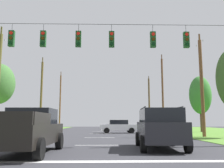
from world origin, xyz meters
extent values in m
cube|color=white|center=(0.00, 3.32, 0.00)|extent=(13.92, 0.45, 0.01)
cube|color=white|center=(0.00, 9.32, 0.00)|extent=(2.50, 0.15, 0.01)
cube|color=white|center=(0.00, 16.22, 0.00)|extent=(2.50, 0.15, 0.01)
cube|color=white|center=(0.00, 23.17, 0.00)|extent=(2.50, 0.15, 0.01)
cube|color=white|center=(0.00, 28.83, 0.00)|extent=(2.50, 0.15, 0.01)
cylinder|color=black|center=(0.30, 8.72, 7.08)|extent=(16.28, 0.02, 0.02)
cylinder|color=black|center=(-4.99, 8.72, 6.85)|extent=(0.02, 0.02, 0.45)
cube|color=#19471E|center=(-4.99, 8.72, 6.15)|extent=(0.32, 0.24, 0.95)
cylinder|color=red|center=(-4.99, 8.58, 6.45)|extent=(0.20, 0.04, 0.20)
cylinder|color=#352203|center=(-4.99, 8.58, 6.15)|extent=(0.20, 0.04, 0.20)
cylinder|color=black|center=(-4.99, 8.58, 5.85)|extent=(0.20, 0.04, 0.20)
cylinder|color=black|center=(-3.15, 8.72, 6.85)|extent=(0.02, 0.02, 0.45)
cube|color=#19471E|center=(-3.15, 8.72, 6.15)|extent=(0.32, 0.24, 0.95)
cylinder|color=red|center=(-3.15, 8.58, 6.45)|extent=(0.20, 0.04, 0.20)
cylinder|color=#352203|center=(-3.15, 8.58, 6.15)|extent=(0.20, 0.04, 0.20)
cylinder|color=black|center=(-3.15, 8.58, 5.85)|extent=(0.20, 0.04, 0.20)
cylinder|color=black|center=(-1.09, 8.72, 6.85)|extent=(0.02, 0.02, 0.45)
cube|color=#19471E|center=(-1.09, 8.72, 6.15)|extent=(0.32, 0.24, 0.95)
cylinder|color=red|center=(-1.09, 8.58, 6.45)|extent=(0.20, 0.04, 0.20)
cylinder|color=#352203|center=(-1.09, 8.58, 6.15)|extent=(0.20, 0.04, 0.20)
cylinder|color=black|center=(-1.09, 8.58, 5.85)|extent=(0.20, 0.04, 0.20)
cylinder|color=black|center=(0.87, 8.72, 6.85)|extent=(0.02, 0.02, 0.45)
cube|color=#19471E|center=(0.87, 8.72, 6.15)|extent=(0.32, 0.24, 0.95)
cylinder|color=red|center=(0.87, 8.58, 6.45)|extent=(0.20, 0.04, 0.20)
cylinder|color=#352203|center=(0.87, 8.58, 6.15)|extent=(0.20, 0.04, 0.20)
cylinder|color=black|center=(0.87, 8.58, 5.85)|extent=(0.20, 0.04, 0.20)
cylinder|color=black|center=(3.32, 8.72, 6.85)|extent=(0.02, 0.02, 0.45)
cube|color=#19471E|center=(3.32, 8.72, 6.15)|extent=(0.32, 0.24, 0.95)
cylinder|color=red|center=(3.32, 8.58, 6.45)|extent=(0.20, 0.04, 0.20)
cylinder|color=#352203|center=(3.32, 8.58, 6.15)|extent=(0.20, 0.04, 0.20)
cylinder|color=black|center=(3.32, 8.58, 5.85)|extent=(0.20, 0.04, 0.20)
cylinder|color=black|center=(5.31, 8.72, 6.85)|extent=(0.02, 0.02, 0.45)
cube|color=#19471E|center=(5.31, 8.72, 6.15)|extent=(0.32, 0.24, 0.95)
cylinder|color=red|center=(5.31, 8.58, 6.45)|extent=(0.20, 0.04, 0.20)
cylinder|color=#352203|center=(5.31, 8.58, 6.15)|extent=(0.20, 0.04, 0.20)
cylinder|color=black|center=(5.31, 8.58, 5.85)|extent=(0.20, 0.04, 0.20)
cube|color=black|center=(-2.80, 5.47, 0.82)|extent=(2.07, 5.43, 0.85)
cube|color=black|center=(-2.79, 6.12, 1.60)|extent=(1.88, 1.93, 0.70)
cube|color=black|center=(-1.88, 4.11, 1.48)|extent=(0.13, 2.38, 0.45)
cube|color=black|center=(-2.83, 2.82, 1.48)|extent=(1.96, 0.13, 0.45)
cylinder|color=black|center=(-3.77, 7.32, 0.40)|extent=(0.29, 0.80, 0.80)
cylinder|color=black|center=(-1.77, 7.29, 0.40)|extent=(0.29, 0.80, 0.80)
cylinder|color=black|center=(-1.82, 3.62, 0.40)|extent=(0.29, 0.80, 0.80)
cube|color=black|center=(3.27, 7.30, 0.85)|extent=(2.20, 4.90, 0.95)
cube|color=black|center=(3.26, 7.15, 1.66)|extent=(1.97, 3.29, 0.65)
cylinder|color=black|center=(2.41, 7.20, 2.03)|extent=(0.20, 2.72, 0.05)
cylinder|color=black|center=(4.11, 7.11, 2.03)|extent=(0.20, 2.72, 0.05)
cylinder|color=black|center=(2.38, 8.98, 0.38)|extent=(0.30, 0.77, 0.76)
cylinder|color=black|center=(4.33, 8.88, 0.38)|extent=(0.30, 0.77, 0.76)
cylinder|color=black|center=(2.20, 5.73, 0.38)|extent=(0.30, 0.77, 0.76)
cylinder|color=black|center=(4.15, 5.62, 0.38)|extent=(0.30, 0.77, 0.76)
cube|color=silver|center=(2.02, 24.42, 0.67)|extent=(4.38, 1.99, 0.70)
cube|color=black|center=(2.02, 24.42, 1.27)|extent=(2.17, 1.71, 0.50)
cylinder|color=black|center=(0.64, 23.46, 0.32)|extent=(0.65, 0.25, 0.64)
cylinder|color=black|center=(0.56, 25.25, 0.32)|extent=(0.65, 0.25, 0.64)
cylinder|color=black|center=(3.48, 23.58, 0.32)|extent=(0.65, 0.25, 0.64)
cylinder|color=black|center=(3.40, 25.38, 0.32)|extent=(0.65, 0.25, 0.64)
cylinder|color=brown|center=(9.21, 16.82, 4.41)|extent=(0.31, 0.31, 8.81)
cube|color=brown|center=(9.21, 16.82, 8.41)|extent=(0.12, 0.12, 2.01)
cylinder|color=#B2B7BC|center=(9.21, 17.62, 8.53)|extent=(0.08, 0.08, 0.12)
cylinder|color=#B2B7BC|center=(9.21, 16.02, 8.53)|extent=(0.08, 0.08, 0.12)
cylinder|color=brown|center=(9.19, 32.58, 5.48)|extent=(0.29, 0.29, 10.96)
cube|color=brown|center=(9.19, 32.58, 10.56)|extent=(0.12, 0.12, 2.21)
cylinder|color=#B2B7BC|center=(9.19, 33.47, 10.68)|extent=(0.08, 0.08, 0.12)
cylinder|color=#B2B7BC|center=(9.19, 31.70, 10.68)|extent=(0.08, 0.08, 0.12)
cylinder|color=brown|center=(9.44, 46.30, 5.09)|extent=(0.34, 0.34, 10.19)
cube|color=brown|center=(9.44, 46.30, 9.79)|extent=(0.12, 0.12, 1.82)
cylinder|color=#B2B7BC|center=(9.44, 47.03, 9.91)|extent=(0.08, 0.08, 0.12)
cylinder|color=#B2B7BC|center=(9.44, 45.58, 9.91)|extent=(0.08, 0.08, 0.12)
cube|color=brown|center=(-9.07, 16.86, 8.86)|extent=(0.12, 0.12, 2.22)
cylinder|color=#B2B7BC|center=(-9.07, 17.74, 8.98)|extent=(0.08, 0.08, 0.12)
cylinder|color=brown|center=(-8.91, 31.41, 5.04)|extent=(0.32, 0.32, 10.07)
cube|color=brown|center=(-8.91, 31.41, 9.67)|extent=(0.12, 0.12, 2.26)
cylinder|color=#B2B7BC|center=(-8.91, 32.32, 9.79)|extent=(0.08, 0.08, 0.12)
cylinder|color=#B2B7BC|center=(-8.91, 30.51, 9.79)|extent=(0.08, 0.08, 0.12)
cube|color=brown|center=(-8.91, 31.41, 8.77)|extent=(0.12, 0.12, 2.00)
cylinder|color=#B2B7BC|center=(-8.91, 32.21, 8.89)|extent=(0.08, 0.08, 0.12)
cylinder|color=#B2B7BC|center=(-8.91, 30.61, 8.89)|extent=(0.08, 0.08, 0.12)
cylinder|color=brown|center=(-8.99, 47.28, 5.47)|extent=(0.29, 0.29, 10.94)
cube|color=brown|center=(-8.99, 47.28, 10.54)|extent=(0.12, 0.12, 2.39)
cylinder|color=#B2B7BC|center=(-8.99, 48.24, 10.66)|extent=(0.08, 0.08, 0.12)
cylinder|color=#B2B7BC|center=(-8.99, 46.33, 10.66)|extent=(0.08, 0.08, 0.12)
cube|color=brown|center=(-8.99, 47.28, 9.64)|extent=(0.12, 0.12, 2.31)
cylinder|color=#B2B7BC|center=(-8.99, 48.21, 9.76)|extent=(0.08, 0.08, 0.12)
cylinder|color=#B2B7BC|center=(-8.99, 46.36, 9.76)|extent=(0.08, 0.08, 0.12)
cylinder|color=brown|center=(12.69, 26.57, 1.69)|extent=(0.33, 0.33, 3.38)
ellipsoid|color=#367730|center=(12.69, 26.57, 4.72)|extent=(2.79, 2.79, 4.87)
camera|label=1|loc=(0.55, -5.69, 1.38)|focal=40.74mm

